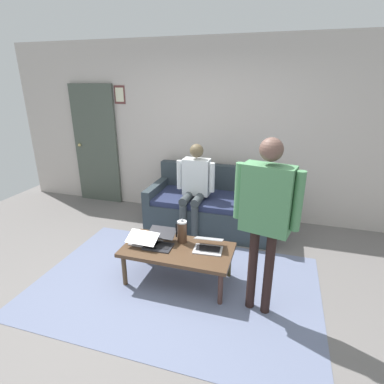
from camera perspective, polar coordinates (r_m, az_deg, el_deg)
ground_plane at (r=3.39m, az=-5.19°, el=-17.99°), size 7.68×7.68×0.00m
area_rug at (r=3.46m, az=-3.20°, el=-17.03°), size 3.01×1.98×0.01m
back_wall at (r=4.83m, az=4.16°, el=11.30°), size 7.04×0.11×2.70m
interior_door at (r=5.65m, az=-17.57°, el=8.36°), size 0.82×0.09×2.05m
couch at (r=4.56m, az=4.02°, el=-2.92°), size 1.87×0.89×0.88m
coffee_table at (r=3.33m, az=-2.72°, el=-11.12°), size 1.18×0.60×0.41m
laptop_left at (r=3.27m, az=3.09°, el=-10.06°), size 0.32×0.28×0.14m
laptop_center at (r=3.36m, az=-6.12°, el=-9.21°), size 0.32×0.34×0.14m
laptop_right at (r=3.40m, az=-8.89°, el=-9.06°), size 0.35×0.27×0.14m
french_press at (r=3.37m, az=-1.87°, el=-7.41°), size 0.13×0.11×0.28m
person_standing at (r=2.67m, az=13.74°, el=-2.86°), size 0.59×0.28×1.67m
person_seated at (r=4.26m, az=0.54°, el=1.50°), size 0.55×0.51×1.28m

